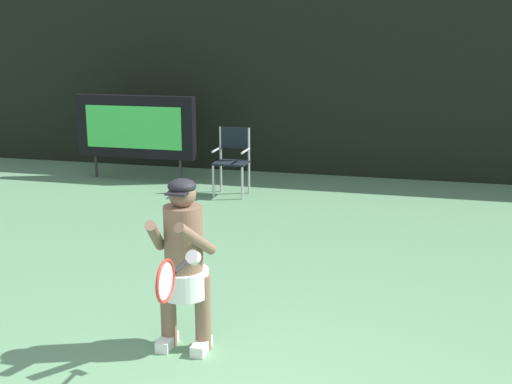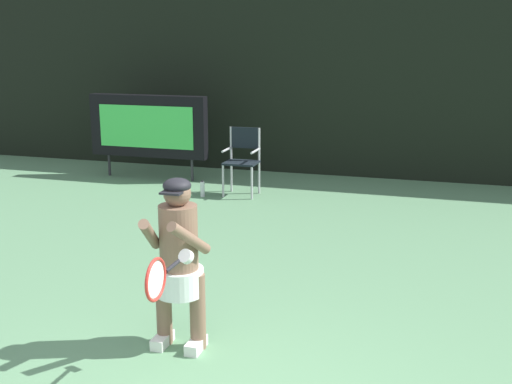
% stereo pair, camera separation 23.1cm
% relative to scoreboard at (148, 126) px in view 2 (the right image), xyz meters
% --- Properties ---
extents(backdrop_screen, '(18.00, 0.12, 3.66)m').
position_rel_scoreboard_xyz_m(backdrop_screen, '(3.82, 1.25, 0.86)').
color(backdrop_screen, black).
rests_on(backdrop_screen, ground).
extents(scoreboard, '(2.20, 0.21, 1.50)m').
position_rel_scoreboard_xyz_m(scoreboard, '(0.00, 0.00, 0.00)').
color(scoreboard, black).
rests_on(scoreboard, ground).
extents(umpire_chair, '(0.52, 0.44, 1.08)m').
position_rel_scoreboard_xyz_m(umpire_chair, '(1.99, -0.68, -0.33)').
color(umpire_chair, '#B7B7BC').
rests_on(umpire_chair, ground).
extents(water_bottle, '(0.07, 0.07, 0.27)m').
position_rel_scoreboard_xyz_m(water_bottle, '(1.42, -1.02, -0.82)').
color(water_bottle, silver).
rests_on(water_bottle, ground).
extents(tennis_player, '(0.53, 0.60, 1.42)m').
position_rel_scoreboard_xyz_m(tennis_player, '(3.11, -5.80, -0.18)').
color(tennis_player, white).
rests_on(tennis_player, ground).
extents(tennis_racket, '(0.03, 0.60, 0.31)m').
position_rel_scoreboard_xyz_m(tennis_racket, '(3.25, -6.48, -0.08)').
color(tennis_racket, black).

